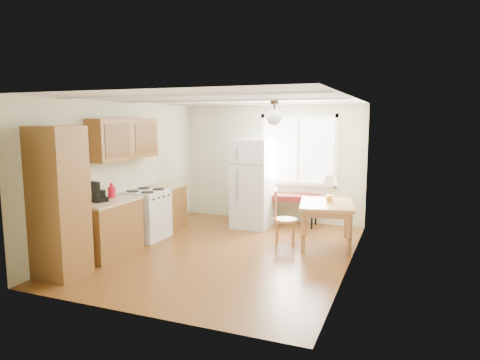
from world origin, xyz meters
The scene contains 11 objects.
room_shell centered at (0.00, 0.00, 1.25)m, with size 4.60×5.60×2.62m.
kitchen_run centered at (-1.72, -0.63, 0.84)m, with size 0.65×3.40×2.20m.
window_unit centered at (0.60, 2.47, 1.55)m, with size 1.64×0.05×1.51m.
pendant_light centered at (0.70, 0.40, 2.24)m, with size 0.26×0.26×0.40m.
refrigerator centered at (-0.17, 1.77, 0.90)m, with size 0.74×0.77×1.79m.
bench centered at (0.43, 2.19, 0.58)m, with size 1.46×0.73×0.64m.
dining_table centered at (1.47, 1.06, 0.64)m, with size 1.10×1.34×0.74m.
chair centered at (0.71, 0.79, 0.55)m, with size 0.45×0.44×0.96m.
table_lamp centered at (1.50, 1.20, 1.09)m, with size 0.28×0.28×0.48m.
coffee_maker centered at (-1.72, -1.01, 1.02)m, with size 0.22×0.26×0.34m.
kettle centered at (-1.80, -0.60, 1.00)m, with size 0.13×0.13×0.25m.
Camera 1 is at (2.76, -6.32, 2.18)m, focal length 32.00 mm.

